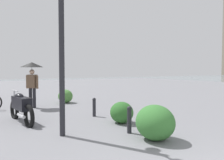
# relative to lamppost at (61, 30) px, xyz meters

# --- Properties ---
(lamppost) EXTENTS (0.98, 0.28, 4.04)m
(lamppost) POSITION_rel_lamppost_xyz_m (0.00, 0.00, 0.00)
(lamppost) COLOR #232328
(lamppost) RESTS_ON ground
(motorcycle) EXTENTS (2.16, 0.49, 1.06)m
(motorcycle) POSITION_rel_lamppost_xyz_m (2.10, 0.69, -2.19)
(motorcycle) COLOR black
(motorcycle) RESTS_ON ground
(pedestrian) EXTENTS (1.00, 1.00, 2.03)m
(pedestrian) POSITION_rel_lamppost_xyz_m (4.75, -0.16, -1.09)
(pedestrian) COLOR black
(pedestrian) RESTS_ON ground
(bollard_near) EXTENTS (0.13, 0.13, 0.73)m
(bollard_near) POSITION_rel_lamppost_xyz_m (-0.69, -1.61, -2.31)
(bollard_near) COLOR #232328
(bollard_near) RESTS_ON ground
(bollard_mid) EXTENTS (0.13, 0.13, 0.68)m
(bollard_mid) POSITION_rel_lamppost_xyz_m (1.69, -1.73, -2.33)
(bollard_mid) COLOR #232328
(bollard_mid) RESTS_ON ground
(shrub_low) EXTENTS (0.80, 0.72, 0.68)m
(shrub_low) POSITION_rel_lamppost_xyz_m (0.35, -2.04, -2.35)
(shrub_low) COLOR #2D6628
(shrub_low) RESTS_ON ground
(shrub_round) EXTENTS (1.00, 0.90, 0.85)m
(shrub_round) POSITION_rel_lamppost_xyz_m (-1.47, -1.81, -2.27)
(shrub_round) COLOR #387533
(shrub_round) RESTS_ON ground
(shrub_wide) EXTENTS (0.81, 0.73, 0.69)m
(shrub_wide) POSITION_rel_lamppost_xyz_m (5.38, -1.90, -2.35)
(shrub_wide) COLOR #477F38
(shrub_wide) RESTS_ON ground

